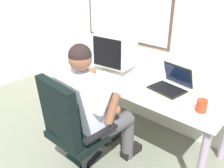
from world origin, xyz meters
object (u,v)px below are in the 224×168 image
office_chair (71,126)px  desk_speaker (102,54)px  wine_glass (84,62)px  person_seated (94,106)px  coffee_mug (202,106)px  desk (141,86)px  crt_monitor (115,50)px  laptop (172,83)px

office_chair → desk_speaker: bearing=120.3°
wine_glass → desk_speaker: (-0.06, 0.36, -0.01)m
person_seated → wine_glass: size_ratio=9.67×
desk_speaker → coffee_mug: 1.47m
desk → coffee_mug: size_ratio=17.37×
coffee_mug → wine_glass: bearing=-179.6°
office_chair → coffee_mug: (0.83, 0.67, 0.22)m
office_chair → crt_monitor: 0.97m
crt_monitor → laptop: size_ratio=1.18×
laptop → coffee_mug: (0.38, -0.22, -0.01)m
person_seated → desk_speaker: 0.99m
person_seated → wine_glass: person_seated is taller
desk → laptop: bearing=4.0°
laptop → desk_speaker: (-1.04, 0.14, 0.02)m
crt_monitor → desk_speaker: crt_monitor is taller
wine_glass → coffee_mug: bearing=0.4°
office_chair → person_seated: bearing=85.3°
crt_monitor → laptop: crt_monitor is taller
person_seated → coffee_mug: bearing=26.9°
desk → desk_speaker: size_ratio=11.68×
desk → desk_speaker: 0.74m
desk → laptop: laptop is taller
wine_glass → desk_speaker: 0.37m
office_chair → person_seated: size_ratio=0.81×
wine_glass → desk_speaker: bearing=99.6°
office_chair → coffee_mug: office_chair is taller
laptop → wine_glass: 1.01m
person_seated → office_chair: bearing=-94.7°
laptop → desk_speaker: laptop is taller
coffee_mug → crt_monitor: bearing=170.4°
crt_monitor → coffee_mug: bearing=-9.6°
desk → coffee_mug: (0.72, -0.19, 0.13)m
laptop → desk: bearing=-176.0°
laptop → crt_monitor: bearing=-177.1°
coffee_mug → laptop: bearing=150.6°
person_seated → crt_monitor: size_ratio=2.98×
office_chair → laptop: office_chair is taller
desk_speaker → crt_monitor: bearing=-25.5°
desk → coffee_mug: bearing=-15.0°
laptop → wine_glass: laptop is taller
laptop → coffee_mug: bearing=-29.4°
desk → person_seated: 0.61m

